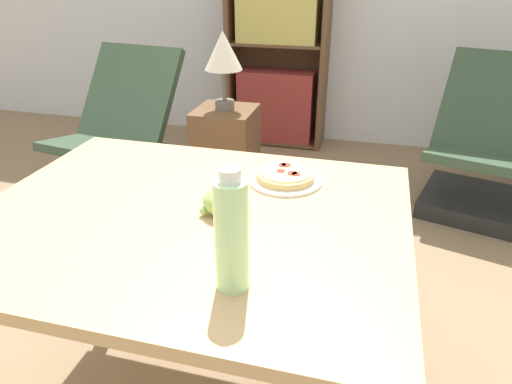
{
  "coord_description": "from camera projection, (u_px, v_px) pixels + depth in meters",
  "views": [
    {
      "loc": [
        0.56,
        -1.1,
        1.35
      ],
      "look_at": [
        0.28,
        -0.05,
        0.79
      ],
      "focal_mm": 32.0,
      "sensor_mm": 36.0,
      "label": 1
    }
  ],
  "objects": [
    {
      "name": "dining_table",
      "position": [
        192.0,
        241.0,
        1.29
      ],
      "size": [
        1.18,
        0.93,
        0.73
      ],
      "color": "tan",
      "rests_on": "ground_plane"
    },
    {
      "name": "ground_plane",
      "position": [
        186.0,
        369.0,
        1.69
      ],
      "size": [
        14.0,
        14.0,
        0.0
      ],
      "primitive_type": "plane",
      "color": "#897051"
    },
    {
      "name": "drink_bottle",
      "position": [
        231.0,
        234.0,
        0.91
      ],
      "size": [
        0.07,
        0.07,
        0.27
      ],
      "color": "#B7EAA3",
      "rests_on": "dining_table"
    },
    {
      "name": "table_lamp",
      "position": [
        223.0,
        54.0,
        2.48
      ],
      "size": [
        0.21,
        0.21,
        0.43
      ],
      "color": "#665B51",
      "rests_on": "side_table"
    },
    {
      "name": "grape_bunch",
      "position": [
        226.0,
        203.0,
        1.22
      ],
      "size": [
        0.13,
        0.1,
        0.08
      ],
      "color": "#93BC5B",
      "rests_on": "dining_table"
    },
    {
      "name": "lounge_chair_far",
      "position": [
        482.0,
        164.0,
        2.68
      ],
      "size": [
        0.77,
        0.9,
        0.88
      ],
      "rotation": [
        0.0,
        0.0,
        -0.28
      ],
      "color": "black",
      "rests_on": "ground_plane"
    },
    {
      "name": "lounge_chair_near",
      "position": [
        119.0,
        151.0,
        2.86
      ],
      "size": [
        0.7,
        0.84,
        0.88
      ],
      "rotation": [
        0.0,
        0.0,
        -0.15
      ],
      "color": "black",
      "rests_on": "ground_plane"
    },
    {
      "name": "bookshelf",
      "position": [
        278.0,
        53.0,
        3.51
      ],
      "size": [
        0.77,
        0.32,
        1.58
      ],
      "color": "brown",
      "rests_on": "ground_plane"
    },
    {
      "name": "side_table",
      "position": [
        226.0,
        156.0,
        2.76
      ],
      "size": [
        0.34,
        0.34,
        0.59
      ],
      "color": "brown",
      "rests_on": "ground_plane"
    },
    {
      "name": "pizza_on_plate",
      "position": [
        285.0,
        177.0,
        1.42
      ],
      "size": [
        0.23,
        0.23,
        0.04
      ],
      "color": "white",
      "rests_on": "dining_table"
    }
  ]
}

